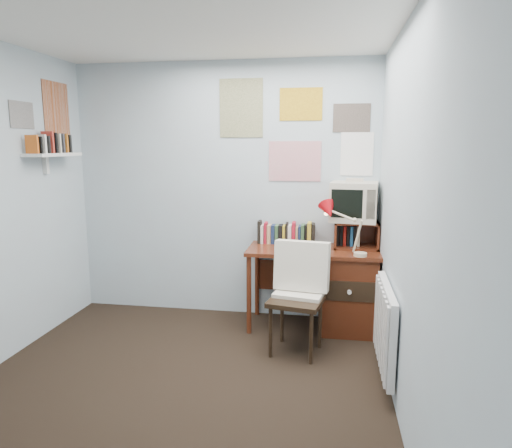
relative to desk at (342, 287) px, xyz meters
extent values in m
plane|color=black|center=(-1.17, -1.48, -0.41)|extent=(3.50, 3.50, 0.00)
cube|color=#A9B5C1|center=(-1.17, 0.27, 0.84)|extent=(3.00, 0.02, 2.50)
cube|color=#A9B5C1|center=(0.33, -1.48, 0.84)|extent=(0.02, 3.50, 2.50)
cube|color=white|center=(-1.17, -1.48, 2.09)|extent=(3.00, 3.50, 0.02)
cube|color=#5D2715|center=(-0.27, 0.00, 0.34)|extent=(1.20, 0.55, 0.03)
cube|color=#5D2715|center=(0.06, 0.00, -0.04)|extent=(0.50, 0.50, 0.72)
cylinder|color=#5D2715|center=(-0.83, -0.24, -0.04)|extent=(0.04, 0.04, 0.72)
cylinder|color=#5D2715|center=(-0.83, 0.23, -0.04)|extent=(0.04, 0.04, 0.72)
cube|color=#5D2715|center=(-0.52, 0.25, 0.01)|extent=(0.64, 0.02, 0.30)
cube|color=black|center=(-0.38, -0.56, 0.04)|extent=(0.53, 0.51, 0.89)
cube|color=red|center=(0.14, -0.22, 0.56)|extent=(0.31, 0.27, 0.41)
cube|color=#5D2715|center=(0.12, 0.11, 0.48)|extent=(0.40, 0.30, 0.25)
cube|color=beige|center=(0.09, 0.13, 0.80)|extent=(0.46, 0.43, 0.39)
cube|color=#5D2715|center=(-0.51, 0.18, 0.46)|extent=(0.60, 0.14, 0.22)
cube|color=white|center=(0.29, -0.93, 0.01)|extent=(0.09, 0.80, 0.60)
cube|color=white|center=(-2.57, -0.38, 1.21)|extent=(0.20, 0.62, 0.24)
cube|color=white|center=(-0.47, 0.26, 1.44)|extent=(1.20, 0.01, 0.90)
cube|color=white|center=(-2.67, -0.38, 1.59)|extent=(0.01, 0.70, 0.60)
camera|label=1|loc=(-0.14, -4.14, 1.31)|focal=32.00mm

